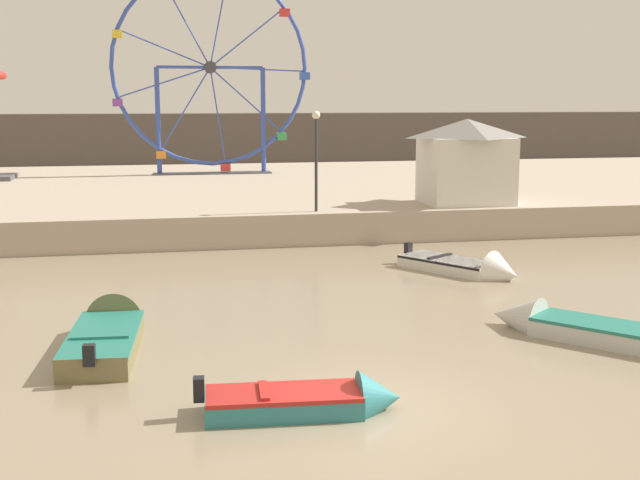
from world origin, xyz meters
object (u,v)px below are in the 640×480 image
carnival_booth_white_ticket (466,160)px  promenade_lamp_near (316,146)px  motorboat_olive_wood (108,332)px  motorboat_pale_grey (587,329)px  motorboat_teal_painted (316,400)px  ferris_wheel_blue_frame (210,71)px  motorboat_white_red_stripe (472,268)px

carnival_booth_white_ticket → promenade_lamp_near: bearing=-169.4°
motorboat_olive_wood → promenade_lamp_near: (7.44, 12.45, 3.56)m
motorboat_pale_grey → motorboat_teal_painted: motorboat_pale_grey is taller
motorboat_pale_grey → ferris_wheel_blue_frame: 33.14m
ferris_wheel_blue_frame → carnival_booth_white_ticket: size_ratio=3.07×
motorboat_pale_grey → carnival_booth_white_ticket: carnival_booth_white_ticket is taller
motorboat_pale_grey → promenade_lamp_near: size_ratio=1.30×
ferris_wheel_blue_frame → promenade_lamp_near: size_ratio=3.01×
motorboat_teal_painted → carnival_booth_white_ticket: bearing=65.8°
motorboat_pale_grey → promenade_lamp_near: (-3.79, 14.38, 3.59)m
carnival_booth_white_ticket → motorboat_teal_painted: bearing=-118.3°
ferris_wheel_blue_frame → carnival_booth_white_ticket: ferris_wheel_blue_frame is taller
motorboat_white_red_stripe → motorboat_teal_painted: 13.11m
carnival_booth_white_ticket → ferris_wheel_blue_frame: bearing=120.7°
motorboat_olive_wood → promenade_lamp_near: bearing=-26.5°
motorboat_white_red_stripe → promenade_lamp_near: promenade_lamp_near is taller
motorboat_teal_painted → motorboat_white_red_stripe: bearing=60.0°
motorboat_teal_painted → ferris_wheel_blue_frame: size_ratio=0.32×
motorboat_teal_painted → motorboat_olive_wood: bearing=131.0°
carnival_booth_white_ticket → motorboat_pale_grey: bearing=-100.6°
promenade_lamp_near → motorboat_pale_grey: bearing=-75.2°
motorboat_white_red_stripe → carnival_booth_white_ticket: 9.07m
motorboat_pale_grey → carnival_booth_white_ticket: bearing=-51.2°
motorboat_pale_grey → promenade_lamp_near: bearing=-25.8°
motorboat_white_red_stripe → motorboat_pale_grey: bearing=-34.4°
motorboat_pale_grey → motorboat_olive_wood: (-11.22, 1.93, 0.03)m
ferris_wheel_blue_frame → promenade_lamp_near: ferris_wheel_blue_frame is taller
motorboat_teal_painted → ferris_wheel_blue_frame: 35.73m
motorboat_teal_painted → ferris_wheel_blue_frame: bearing=93.0°
motorboat_pale_grey → motorboat_white_red_stripe: bearing=-41.1°
motorboat_olive_wood → motorboat_teal_painted: 6.57m
promenade_lamp_near → motorboat_olive_wood: bearing=-120.9°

